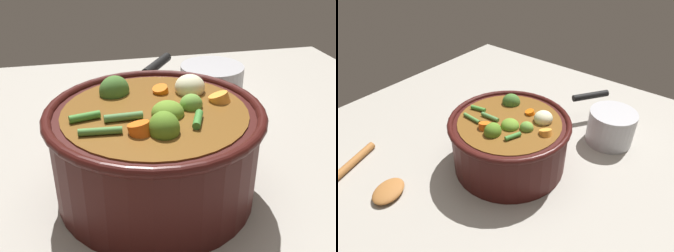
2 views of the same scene
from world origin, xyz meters
TOP-DOWN VIEW (x-y plane):
  - ground_plane at (0.00, 0.00)m, footprint 1.10×1.10m
  - cooking_pot at (0.00, -0.00)m, footprint 0.27×0.27m
  - wooden_spoon at (-0.25, 0.19)m, footprint 0.22×0.21m
  - small_saucepan at (0.23, -0.14)m, footprint 0.17×0.18m

SIDE VIEW (x-z plane):
  - ground_plane at x=0.00m, z-range 0.00..0.00m
  - wooden_spoon at x=-0.25m, z-range 0.00..0.02m
  - small_saucepan at x=0.23m, z-range 0.00..0.09m
  - cooking_pot at x=0.00m, z-range -0.01..0.14m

